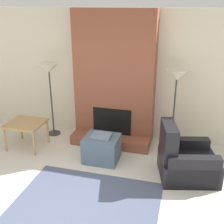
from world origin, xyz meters
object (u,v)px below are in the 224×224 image
at_px(armchair, 183,162).
at_px(floor_lamp_right, 177,80).
at_px(floor_lamp_left, 49,72).
at_px(ottoman, 102,148).
at_px(side_table, 26,126).

distance_m(armchair, floor_lamp_right, 1.46).
distance_m(floor_lamp_left, floor_lamp_right, 2.52).
bearing_deg(floor_lamp_right, armchair, -74.67).
relative_size(ottoman, floor_lamp_right, 0.39).
xyz_separation_m(side_table, floor_lamp_left, (0.24, 0.67, 0.91)).
bearing_deg(floor_lamp_right, floor_lamp_left, 180.00).
distance_m(armchair, floor_lamp_left, 3.12).
relative_size(ottoman, armchair, 0.58).
height_order(ottoman, side_table, side_table).
bearing_deg(armchair, ottoman, 70.60).
height_order(armchair, floor_lamp_right, floor_lamp_right).
xyz_separation_m(armchair, side_table, (-3.01, 0.24, 0.19)).
bearing_deg(floor_lamp_right, ottoman, -146.98).
relative_size(ottoman, floor_lamp_left, 0.39).
height_order(floor_lamp_left, floor_lamp_right, floor_lamp_right).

